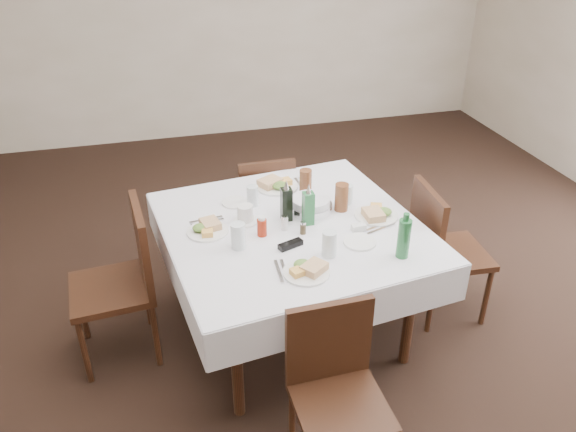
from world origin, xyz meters
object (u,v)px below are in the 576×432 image
(water_n, at_px, (253,196))
(green_bottle, at_px, (404,238))
(coffee_mug, at_px, (245,214))
(chair_south, at_px, (335,381))
(chair_east, at_px, (440,245))
(oil_cruet_dark, at_px, (286,203))
(water_e, at_px, (347,195))
(oil_cruet_green, at_px, (308,207))
(dining_table, at_px, (292,236))
(water_s, at_px, (329,244))
(chair_west, at_px, (126,274))
(chair_north, at_px, (265,202))
(bread_basket, at_px, (311,205))
(water_w, at_px, (238,236))
(ketchup_bottle, at_px, (262,227))

(water_n, bearing_deg, green_bottle, -49.36)
(coffee_mug, bearing_deg, chair_south, -79.26)
(water_n, bearing_deg, chair_east, -17.40)
(water_n, height_order, oil_cruet_dark, oil_cruet_dark)
(water_e, xyz_separation_m, oil_cruet_green, (-0.29, -0.17, 0.05))
(chair_south, xyz_separation_m, oil_cruet_green, (0.14, 0.92, 0.38))
(dining_table, relative_size, water_s, 11.19)
(dining_table, bearing_deg, water_e, 22.39)
(chair_west, bearing_deg, dining_table, -5.14)
(oil_cruet_green, bearing_deg, dining_table, 175.79)
(chair_north, xyz_separation_m, coffee_mug, (-0.27, -0.73, 0.34))
(water_n, bearing_deg, dining_table, -59.73)
(chair_north, xyz_separation_m, chair_west, (-0.96, -0.74, 0.06))
(oil_cruet_dark, relative_size, coffee_mug, 1.73)
(water_n, bearing_deg, bread_basket, -26.06)
(chair_east, xyz_separation_m, oil_cruet_dark, (-0.94, 0.13, 0.36))
(water_w, xyz_separation_m, bread_basket, (0.48, 0.28, -0.03))
(water_n, bearing_deg, chair_north, 70.71)
(ketchup_bottle, bearing_deg, water_w, -148.75)
(water_s, bearing_deg, chair_north, 93.80)
(coffee_mug, bearing_deg, ketchup_bottle, -70.54)
(chair_north, distance_m, oil_cruet_green, 0.93)
(coffee_mug, bearing_deg, dining_table, -22.39)
(chair_south, height_order, green_bottle, green_bottle)
(bread_basket, bearing_deg, coffee_mug, -175.90)
(chair_north, bearing_deg, green_bottle, -71.10)
(water_n, height_order, ketchup_bottle, water_n)
(chair_south, height_order, coffee_mug, coffee_mug)
(oil_cruet_green, height_order, green_bottle, green_bottle)
(water_s, height_order, oil_cruet_green, oil_cruet_green)
(dining_table, distance_m, chair_north, 0.86)
(water_n, height_order, coffee_mug, water_n)
(oil_cruet_dark, bearing_deg, oil_cruet_green, -34.63)
(water_s, bearing_deg, oil_cruet_green, 91.96)
(chair_north, xyz_separation_m, green_bottle, (0.44, -1.28, 0.40))
(green_bottle, bearing_deg, bread_basket, 118.48)
(chair_west, height_order, ketchup_bottle, chair_west)
(oil_cruet_dark, bearing_deg, chair_east, -7.60)
(chair_west, distance_m, green_bottle, 1.54)
(chair_north, xyz_separation_m, water_w, (-0.36, -0.98, 0.36))
(green_bottle, bearing_deg, oil_cruet_dark, 132.81)
(chair_south, xyz_separation_m, coffee_mug, (-0.19, 1.03, 0.32))
(chair_east, height_order, water_e, chair_east)
(dining_table, height_order, chair_east, chair_east)
(chair_south, relative_size, chair_east, 0.95)
(dining_table, relative_size, chair_south, 1.84)
(water_s, relative_size, oil_cruet_green, 0.56)
(chair_west, xyz_separation_m, water_w, (0.61, -0.24, 0.30))
(dining_table, xyz_separation_m, chair_east, (0.93, -0.06, -0.17))
(ketchup_bottle, bearing_deg, coffee_mug, 109.46)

